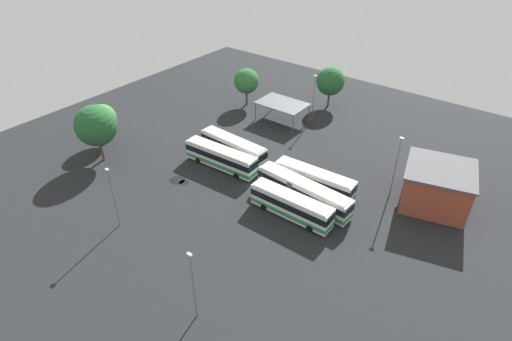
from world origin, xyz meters
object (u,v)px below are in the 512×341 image
(bus_row0_slot2, at_px, (233,147))
(tree_north_edge, at_px, (246,81))
(lamp_post_by_building, at_px, (113,195))
(bus_row1_slot2, at_px, (314,180))
(tree_northwest, at_px, (102,118))
(depot_building, at_px, (437,186))
(tree_west_edge, at_px, (330,81))
(maintenance_shelter, at_px, (282,104))
(lamp_post_near_entrance, at_px, (193,284))
(bus_row1_slot0, at_px, (291,205))
(lamp_post_mid_lot, at_px, (314,97))
(tree_east_edge, at_px, (96,126))
(bus_row0_slot1, at_px, (221,157))
(bus_row1_slot1, at_px, (303,192))
(lamp_post_far_corner, at_px, (396,165))

(bus_row0_slot2, bearing_deg, tree_north_edge, 122.57)
(lamp_post_by_building, height_order, tree_north_edge, lamp_post_by_building)
(bus_row1_slot2, bearing_deg, tree_north_edge, 146.67)
(tree_northwest, bearing_deg, bus_row0_slot2, 25.12)
(depot_building, xyz_separation_m, tree_west_edge, (-28.14, 19.82, 2.30))
(bus_row1_slot2, relative_size, maintenance_shelter, 1.35)
(bus_row0_slot2, bearing_deg, lamp_post_near_entrance, -56.94)
(tree_west_edge, bearing_deg, bus_row1_slot0, -68.48)
(lamp_post_mid_lot, distance_m, tree_east_edge, 38.99)
(bus_row0_slot1, xyz_separation_m, lamp_post_mid_lot, (2.97, 23.17, 3.17))
(bus_row1_slot1, xyz_separation_m, lamp_post_mid_lot, (-12.35, 22.97, 3.17))
(bus_row1_slot1, height_order, depot_building, depot_building)
(bus_row1_slot2, distance_m, maintenance_shelter, 23.36)
(lamp_post_far_corner, bearing_deg, tree_northwest, -161.13)
(bus_row0_slot1, xyz_separation_m, maintenance_shelter, (-1.72, 19.69, 1.61))
(lamp_post_far_corner, distance_m, tree_east_edge, 46.10)
(lamp_post_mid_lot, height_order, tree_east_edge, tree_east_edge)
(lamp_post_near_entrance, relative_size, tree_north_edge, 1.18)
(bus_row1_slot2, relative_size, lamp_post_far_corner, 1.30)
(bus_row0_slot1, bearing_deg, lamp_post_far_corner, 21.07)
(bus_row1_slot1, distance_m, lamp_post_by_building, 25.60)
(maintenance_shelter, bearing_deg, bus_row0_slot1, -85.01)
(tree_east_edge, bearing_deg, maintenance_shelter, 62.92)
(lamp_post_near_entrance, xyz_separation_m, tree_north_edge, (-28.62, 44.29, 0.17))
(bus_row1_slot0, height_order, lamp_post_by_building, lamp_post_by_building)
(lamp_post_near_entrance, bearing_deg, maintenance_shelter, 113.56)
(maintenance_shelter, relative_size, lamp_post_by_building, 1.03)
(lamp_post_far_corner, height_order, tree_west_edge, lamp_post_far_corner)
(bus_row0_slot1, bearing_deg, lamp_post_near_entrance, -53.73)
(tree_northwest, bearing_deg, lamp_post_near_entrance, -23.65)
(depot_building, bearing_deg, lamp_post_mid_lot, 156.38)
(depot_building, relative_size, lamp_post_mid_lot, 1.20)
(bus_row0_slot1, distance_m, lamp_post_near_entrance, 28.80)
(lamp_post_by_building, bearing_deg, tree_west_edge, 85.90)
(tree_west_edge, xyz_separation_m, tree_north_edge, (-13.81, -9.85, -0.18))
(bus_row1_slot2, relative_size, tree_north_edge, 1.62)
(depot_building, relative_size, lamp_post_far_corner, 1.14)
(bus_row0_slot1, distance_m, tree_northwest, 22.54)
(bus_row1_slot0, xyz_separation_m, tree_northwest, (-37.17, -2.86, 2.92))
(lamp_post_by_building, relative_size, lamp_post_near_entrance, 0.99)
(bus_row1_slot1, distance_m, tree_north_edge, 34.37)
(bus_row0_slot1, xyz_separation_m, depot_building, (30.26, 11.24, 1.17))
(bus_row0_slot2, height_order, tree_east_edge, tree_east_edge)
(lamp_post_by_building, height_order, tree_west_edge, lamp_post_by_building)
(tree_east_edge, bearing_deg, bus_row0_slot2, 39.83)
(bus_row0_slot2, xyz_separation_m, lamp_post_near_entrance, (17.36, -26.68, 3.12))
(tree_east_edge, bearing_deg, depot_building, 24.45)
(lamp_post_mid_lot, bearing_deg, depot_building, -23.62)
(bus_row1_slot1, bearing_deg, lamp_post_mid_lot, 118.27)
(bus_row0_slot1, bearing_deg, tree_north_edge, 118.84)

